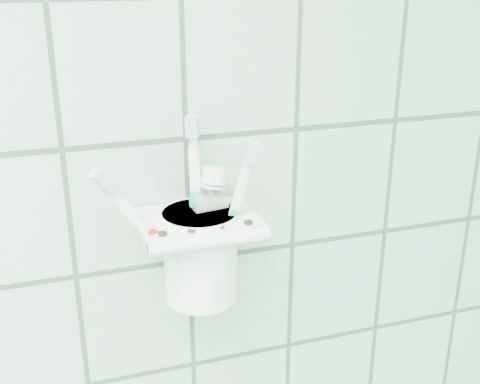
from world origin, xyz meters
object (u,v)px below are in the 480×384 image
object	(u,v)px
holder_bracket	(198,224)
toothbrush_orange	(214,212)
toothbrush_blue	(198,204)
toothbrush_pink	(207,214)
cup	(200,252)
toothpaste_tube	(200,226)

from	to	relation	value
holder_bracket	toothbrush_orange	bearing A→B (deg)	18.23
holder_bracket	toothbrush_blue	bearing A→B (deg)	73.84
holder_bracket	toothbrush_blue	world-z (taller)	toothbrush_blue
toothbrush_pink	toothbrush_orange	world-z (taller)	toothbrush_pink
toothbrush_pink	toothbrush_blue	bearing A→B (deg)	55.21
cup	toothbrush_blue	size ratio (longest dim) A/B	0.53
toothbrush_blue	toothbrush_orange	xyz separation A→B (m)	(0.01, -0.01, -0.01)
cup	toothbrush_pink	distance (m)	0.06
toothbrush_orange	holder_bracket	bearing A→B (deg)	-141.48
holder_bracket	toothbrush_orange	world-z (taller)	toothbrush_orange
holder_bracket	toothbrush_pink	distance (m)	0.02
toothbrush_orange	toothpaste_tube	world-z (taller)	toothbrush_orange
holder_bracket	toothbrush_orange	xyz separation A→B (m)	(0.02, 0.01, 0.01)
cup	toothbrush_blue	xyz separation A→B (m)	(0.00, 0.01, 0.05)
holder_bracket	toothbrush_pink	size ratio (longest dim) A/B	0.66
cup	toothpaste_tube	size ratio (longest dim) A/B	0.69
holder_bracket	toothbrush_blue	size ratio (longest dim) A/B	0.64
toothbrush_pink	toothbrush_blue	xyz separation A→B (m)	(0.00, 0.03, -0.00)
cup	toothbrush_orange	xyz separation A→B (m)	(0.02, 0.00, 0.04)
toothbrush_pink	toothpaste_tube	distance (m)	0.02
holder_bracket	cup	world-z (taller)	same
toothbrush_blue	toothbrush_orange	size ratio (longest dim) A/B	1.07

